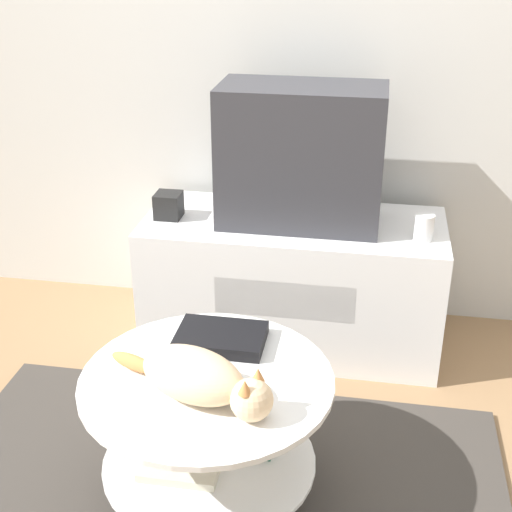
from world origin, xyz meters
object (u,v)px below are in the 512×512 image
(tv, at_px, (301,156))
(cat, at_px, (200,378))
(dvd_box, at_px, (221,338))
(speaker, at_px, (169,205))

(tv, xyz_separation_m, cat, (-0.14, -1.07, -0.30))
(tv, distance_m, cat, 1.12)
(cat, bearing_deg, dvd_box, 113.09)
(speaker, xyz_separation_m, dvd_box, (0.38, -0.74, -0.12))
(tv, distance_m, speaker, 0.57)
(tv, distance_m, dvd_box, 0.88)
(tv, height_order, speaker, tv)
(tv, xyz_separation_m, dvd_box, (-0.15, -0.79, -0.34))
(speaker, relative_size, cat, 0.20)
(dvd_box, xyz_separation_m, cat, (0.01, -0.28, 0.05))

